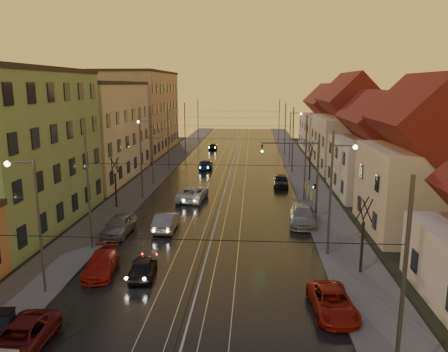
% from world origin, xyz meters
% --- Properties ---
extents(ground, '(160.00, 160.00, 0.00)m').
position_xyz_m(ground, '(0.00, 0.00, 0.00)').
color(ground, black).
rests_on(ground, ground).
extents(road, '(16.00, 120.00, 0.04)m').
position_xyz_m(road, '(0.00, 40.00, 0.02)').
color(road, black).
rests_on(road, ground).
extents(sidewalk_left, '(4.00, 120.00, 0.15)m').
position_xyz_m(sidewalk_left, '(-10.00, 40.00, 0.07)').
color(sidewalk_left, '#4C4C4C').
rests_on(sidewalk_left, ground).
extents(sidewalk_right, '(4.00, 120.00, 0.15)m').
position_xyz_m(sidewalk_right, '(10.00, 40.00, 0.07)').
color(sidewalk_right, '#4C4C4C').
rests_on(sidewalk_right, ground).
extents(tram_rail_0, '(0.06, 120.00, 0.03)m').
position_xyz_m(tram_rail_0, '(-2.20, 40.00, 0.06)').
color(tram_rail_0, gray).
rests_on(tram_rail_0, road).
extents(tram_rail_1, '(0.06, 120.00, 0.03)m').
position_xyz_m(tram_rail_1, '(-0.77, 40.00, 0.06)').
color(tram_rail_1, gray).
rests_on(tram_rail_1, road).
extents(tram_rail_2, '(0.06, 120.00, 0.03)m').
position_xyz_m(tram_rail_2, '(0.77, 40.00, 0.06)').
color(tram_rail_2, gray).
rests_on(tram_rail_2, road).
extents(tram_rail_3, '(0.06, 120.00, 0.03)m').
position_xyz_m(tram_rail_3, '(2.20, 40.00, 0.06)').
color(tram_rail_3, gray).
rests_on(tram_rail_3, road).
extents(apartment_left_1, '(10.00, 18.00, 13.00)m').
position_xyz_m(apartment_left_1, '(-17.50, 14.00, 6.50)').
color(apartment_left_1, '#6B8C59').
rests_on(apartment_left_1, ground).
extents(apartment_left_2, '(10.00, 20.00, 12.00)m').
position_xyz_m(apartment_left_2, '(-17.50, 34.00, 6.00)').
color(apartment_left_2, '#C6B699').
rests_on(apartment_left_2, ground).
extents(apartment_left_3, '(10.00, 24.00, 14.00)m').
position_xyz_m(apartment_left_3, '(-17.50, 58.00, 7.00)').
color(apartment_left_3, '#977B62').
rests_on(apartment_left_3, ground).
extents(house_right_1, '(8.67, 10.20, 10.80)m').
position_xyz_m(house_right_1, '(17.00, 15.00, 5.45)').
color(house_right_1, beige).
rests_on(house_right_1, ground).
extents(house_right_2, '(9.18, 12.24, 9.20)m').
position_xyz_m(house_right_2, '(17.00, 28.00, 4.64)').
color(house_right_2, silver).
rests_on(house_right_2, ground).
extents(house_right_3, '(9.18, 14.28, 11.50)m').
position_xyz_m(house_right_3, '(17.00, 43.00, 5.80)').
color(house_right_3, beige).
rests_on(house_right_3, ground).
extents(house_right_4, '(9.18, 16.32, 10.00)m').
position_xyz_m(house_right_4, '(17.00, 61.00, 5.05)').
color(house_right_4, silver).
rests_on(house_right_4, ground).
extents(catenary_pole_r_0, '(0.16, 0.16, 9.00)m').
position_xyz_m(catenary_pole_r_0, '(8.60, -6.00, 4.50)').
color(catenary_pole_r_0, '#595B60').
rests_on(catenary_pole_r_0, ground).
extents(catenary_pole_l_1, '(0.16, 0.16, 9.00)m').
position_xyz_m(catenary_pole_l_1, '(-8.60, 9.00, 4.50)').
color(catenary_pole_l_1, '#595B60').
rests_on(catenary_pole_l_1, ground).
extents(catenary_pole_r_1, '(0.16, 0.16, 9.00)m').
position_xyz_m(catenary_pole_r_1, '(8.60, 9.00, 4.50)').
color(catenary_pole_r_1, '#595B60').
rests_on(catenary_pole_r_1, ground).
extents(catenary_pole_l_2, '(0.16, 0.16, 9.00)m').
position_xyz_m(catenary_pole_l_2, '(-8.60, 24.00, 4.50)').
color(catenary_pole_l_2, '#595B60').
rests_on(catenary_pole_l_2, ground).
extents(catenary_pole_r_2, '(0.16, 0.16, 9.00)m').
position_xyz_m(catenary_pole_r_2, '(8.60, 24.00, 4.50)').
color(catenary_pole_r_2, '#595B60').
rests_on(catenary_pole_r_2, ground).
extents(catenary_pole_l_3, '(0.16, 0.16, 9.00)m').
position_xyz_m(catenary_pole_l_3, '(-8.60, 39.00, 4.50)').
color(catenary_pole_l_3, '#595B60').
rests_on(catenary_pole_l_3, ground).
extents(catenary_pole_r_3, '(0.16, 0.16, 9.00)m').
position_xyz_m(catenary_pole_r_3, '(8.60, 39.00, 4.50)').
color(catenary_pole_r_3, '#595B60').
rests_on(catenary_pole_r_3, ground).
extents(catenary_pole_l_4, '(0.16, 0.16, 9.00)m').
position_xyz_m(catenary_pole_l_4, '(-8.60, 54.00, 4.50)').
color(catenary_pole_l_4, '#595B60').
rests_on(catenary_pole_l_4, ground).
extents(catenary_pole_r_4, '(0.16, 0.16, 9.00)m').
position_xyz_m(catenary_pole_r_4, '(8.60, 54.00, 4.50)').
color(catenary_pole_r_4, '#595B60').
rests_on(catenary_pole_r_4, ground).
extents(catenary_pole_l_5, '(0.16, 0.16, 9.00)m').
position_xyz_m(catenary_pole_l_5, '(-8.60, 72.00, 4.50)').
color(catenary_pole_l_5, '#595B60').
rests_on(catenary_pole_l_5, ground).
extents(catenary_pole_r_5, '(0.16, 0.16, 9.00)m').
position_xyz_m(catenary_pole_r_5, '(8.60, 72.00, 4.50)').
color(catenary_pole_r_5, '#595B60').
rests_on(catenary_pole_r_5, ground).
extents(street_lamp_0, '(1.75, 0.32, 8.00)m').
position_xyz_m(street_lamp_0, '(-9.10, 2.00, 4.89)').
color(street_lamp_0, '#595B60').
rests_on(street_lamp_0, ground).
extents(street_lamp_1, '(1.75, 0.32, 8.00)m').
position_xyz_m(street_lamp_1, '(9.10, 10.00, 4.89)').
color(street_lamp_1, '#595B60').
rests_on(street_lamp_1, ground).
extents(street_lamp_2, '(1.75, 0.32, 8.00)m').
position_xyz_m(street_lamp_2, '(-9.10, 30.00, 4.89)').
color(street_lamp_2, '#595B60').
rests_on(street_lamp_2, ground).
extents(street_lamp_3, '(1.75, 0.32, 8.00)m').
position_xyz_m(street_lamp_3, '(9.10, 46.00, 4.89)').
color(street_lamp_3, '#595B60').
rests_on(street_lamp_3, ground).
extents(traffic_light_mast, '(5.30, 0.32, 7.20)m').
position_xyz_m(traffic_light_mast, '(7.99, 18.00, 4.60)').
color(traffic_light_mast, '#595B60').
rests_on(traffic_light_mast, ground).
extents(bare_tree_0, '(1.09, 1.09, 5.11)m').
position_xyz_m(bare_tree_0, '(-10.20, 20.00, 2.49)').
color(bare_tree_0, black).
rests_on(bare_tree_0, ground).
extents(bare_tree_1, '(1.09, 1.09, 5.11)m').
position_xyz_m(bare_tree_1, '(10.20, 6.00, 2.49)').
color(bare_tree_1, black).
rests_on(bare_tree_1, ground).
extents(bare_tree_2, '(1.09, 1.09, 5.11)m').
position_xyz_m(bare_tree_2, '(10.40, 34.00, 2.49)').
color(bare_tree_2, black).
rests_on(bare_tree_2, ground).
extents(driving_car_0, '(1.85, 3.89, 1.28)m').
position_xyz_m(driving_car_0, '(-3.71, 4.76, 0.64)').
color(driving_car_0, black).
rests_on(driving_car_0, ground).
extents(driving_car_1, '(1.65, 4.65, 1.53)m').
position_xyz_m(driving_car_1, '(-4.00, 13.84, 0.76)').
color(driving_car_1, gray).
rests_on(driving_car_1, ground).
extents(driving_car_2, '(3.15, 5.74, 1.52)m').
position_xyz_m(driving_car_2, '(-3.08, 23.46, 0.76)').
color(driving_car_2, silver).
rests_on(driving_car_2, ground).
extents(driving_car_3, '(2.19, 4.82, 1.37)m').
position_xyz_m(driving_car_3, '(-3.61, 40.90, 0.68)').
color(driving_car_3, '#18254A').
rests_on(driving_car_3, ground).
extents(driving_car_4, '(1.47, 3.64, 1.24)m').
position_xyz_m(driving_car_4, '(-4.33, 60.29, 0.62)').
color(driving_car_4, black).
rests_on(driving_car_4, ground).
extents(parked_left_1, '(2.18, 4.69, 1.30)m').
position_xyz_m(parked_left_1, '(-7.26, -3.55, 0.65)').
color(parked_left_1, '#580F14').
rests_on(parked_left_1, ground).
extents(parked_left_2, '(2.36, 4.63, 1.29)m').
position_xyz_m(parked_left_2, '(-6.51, 5.01, 0.64)').
color(parked_left_2, '#A51710').
rests_on(parked_left_2, ground).
extents(parked_left_3, '(2.14, 4.74, 1.58)m').
position_xyz_m(parked_left_3, '(-7.60, 12.43, 0.79)').
color(parked_left_3, gray).
rests_on(parked_left_3, ground).
extents(parked_right_0, '(2.42, 4.71, 1.27)m').
position_xyz_m(parked_right_0, '(7.52, 0.88, 0.64)').
color(parked_right_0, maroon).
rests_on(parked_right_0, ground).
extents(parked_right_1, '(2.68, 5.59, 1.57)m').
position_xyz_m(parked_right_1, '(7.60, 16.20, 0.79)').
color(parked_right_1, '#9D9DA2').
rests_on(parked_right_1, ground).
extents(parked_right_2, '(1.91, 4.40, 1.48)m').
position_xyz_m(parked_right_2, '(6.56, 30.33, 0.74)').
color(parked_right_2, black).
rests_on(parked_right_2, ground).
extents(dumpster, '(1.30, 0.96, 1.10)m').
position_xyz_m(dumpster, '(-8.87, -2.43, 0.70)').
color(dumpster, black).
rests_on(dumpster, sidewalk_left).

